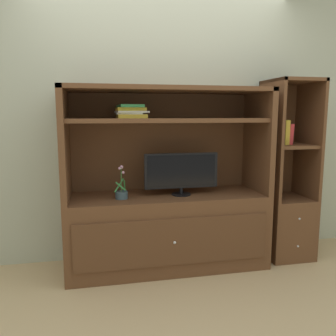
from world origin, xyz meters
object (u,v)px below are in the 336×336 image
Objects in this scene: tv_monitor at (181,172)px; bookshelf_tall at (286,199)px; upright_book_row at (282,132)px; media_console at (167,212)px; magazine_stack at (131,112)px; potted_plant at (122,193)px.

bookshelf_tall is at bearing 2.74° from tv_monitor.
bookshelf_tall reaches higher than upright_book_row.
tv_monitor is at bearing -177.63° from upright_book_row.
tv_monitor is 1.04m from upright_book_row.
upright_book_row is (1.11, -0.01, 0.72)m from media_console.
bookshelf_tall is 0.67m from upright_book_row.
media_console is 0.95m from magazine_stack.
media_console is 2.69× the size of tv_monitor.
magazine_stack is at bearing -178.99° from media_console.
tv_monitor is at bearing -20.79° from media_console.
potted_plant is 1.04× the size of upright_book_row.
magazine_stack reaches higher than potted_plant.
bookshelf_tall is at bearing 0.19° from media_console.
potted_plant is at bearing -142.80° from magazine_stack.
tv_monitor is 0.56m from potted_plant.
potted_plant is at bearing -177.04° from bookshelf_tall.
tv_monitor is 2.02× the size of magazine_stack.
upright_book_row is (1.52, 0.07, 0.50)m from potted_plant.
media_console reaches higher than upright_book_row.
media_console is 6.23× the size of potted_plant.
magazine_stack reaches higher than upright_book_row.
bookshelf_tall is at bearing 2.96° from potted_plant.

